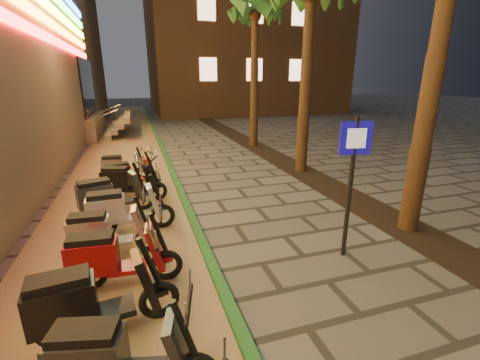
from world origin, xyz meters
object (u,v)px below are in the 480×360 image
object	(u,v)px
scooter_9	(108,196)
scooter_10	(126,182)
scooter_11	(127,174)
scooter_12	(120,166)
scooter_4	(115,359)
scooter_6	(111,257)
scooter_8	(120,210)
scooter_5	(88,301)
scooter_7	(104,232)
pedestrian_sign	(352,169)

from	to	relation	value
scooter_9	scooter_10	world-z (taller)	scooter_9
scooter_11	scooter_12	xyz separation A→B (m)	(-0.23, 1.12, -0.02)
scooter_4	scooter_6	distance (m)	2.04
scooter_6	scooter_11	distance (m)	4.92
scooter_8	scooter_11	xyz separation A→B (m)	(0.08, 2.99, -0.06)
scooter_10	scooter_11	distance (m)	0.89
scooter_5	scooter_9	xyz separation A→B (m)	(-0.03, 3.99, -0.00)
scooter_9	scooter_11	distance (m)	2.03
scooter_7	scooter_10	size ratio (longest dim) A/B	0.95
scooter_4	scooter_7	size ratio (longest dim) A/B	1.01
scooter_6	pedestrian_sign	bearing A→B (deg)	0.69
scooter_7	scooter_9	bearing A→B (deg)	95.00
scooter_11	scooter_12	world-z (taller)	scooter_11
scooter_8	scooter_9	bearing A→B (deg)	104.90
scooter_4	scooter_11	bearing A→B (deg)	103.77
scooter_8	scooter_7	bearing A→B (deg)	-108.43
pedestrian_sign	scooter_9	size ratio (longest dim) A/B	1.45
pedestrian_sign	scooter_8	bearing A→B (deg)	161.21
scooter_6	scooter_11	xyz separation A→B (m)	(0.16, 4.92, -0.04)
scooter_10	scooter_11	size ratio (longest dim) A/B	1.08
scooter_6	scooter_10	distance (m)	4.04
pedestrian_sign	scooter_11	size ratio (longest dim) A/B	1.63
scooter_5	scooter_12	world-z (taller)	scooter_5
scooter_12	scooter_10	bearing A→B (deg)	-80.35
scooter_7	scooter_8	world-z (taller)	scooter_8
scooter_7	scooter_11	world-z (taller)	scooter_7
scooter_8	scooter_12	distance (m)	4.12
pedestrian_sign	scooter_8	distance (m)	4.72
scooter_5	scooter_9	distance (m)	3.99
pedestrian_sign	scooter_11	world-z (taller)	pedestrian_sign
scooter_4	scooter_12	distance (m)	8.07
scooter_7	scooter_12	xyz separation A→B (m)	(0.11, 5.02, -0.03)
pedestrian_sign	scooter_10	bearing A→B (deg)	142.40
scooter_12	scooter_8	bearing A→B (deg)	-84.77
scooter_9	scooter_4	bearing A→B (deg)	-103.12
scooter_5	scooter_7	world-z (taller)	scooter_5
pedestrian_sign	scooter_11	xyz separation A→B (m)	(-3.92, 5.21, -1.20)
pedestrian_sign	scooter_4	distance (m)	4.46
scooter_5	scooter_9	bearing A→B (deg)	83.03
pedestrian_sign	scooter_8	size ratio (longest dim) A/B	1.45
scooter_5	scooter_6	world-z (taller)	scooter_5
scooter_7	scooter_9	distance (m)	1.92
scooter_9	scooter_11	size ratio (longest dim) A/B	1.13
scooter_6	scooter_10	bearing A→B (deg)	92.55
scooter_6	scooter_7	distance (m)	1.04
scooter_4	scooter_5	size ratio (longest dim) A/B	0.91
scooter_5	scooter_6	distance (m)	1.08
pedestrian_sign	scooter_4	world-z (taller)	pedestrian_sign
scooter_6	scooter_4	bearing A→B (deg)	-81.26
scooter_8	scooter_4	bearing A→B (deg)	-91.43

